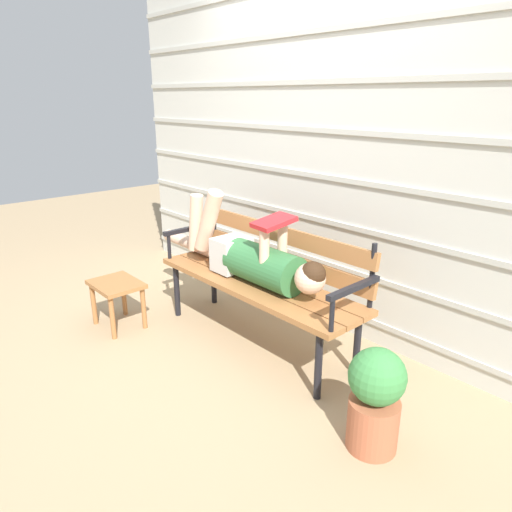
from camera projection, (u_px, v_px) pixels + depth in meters
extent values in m
plane|color=tan|center=(249.00, 344.00, 3.27)|extent=(12.00, 12.00, 0.00)
cube|color=beige|center=(322.00, 153.00, 3.30)|extent=(4.46, 0.06, 2.53)
cube|color=#B7B7AD|center=(313.00, 298.00, 3.64)|extent=(4.46, 0.02, 0.04)
cube|color=#B7B7AD|center=(314.00, 259.00, 3.54)|extent=(4.46, 0.02, 0.04)
cube|color=#B7B7AD|center=(316.00, 219.00, 3.43)|extent=(4.46, 0.02, 0.04)
cube|color=#B7B7AD|center=(318.00, 176.00, 3.33)|extent=(4.46, 0.02, 0.04)
cube|color=#B7B7AD|center=(320.00, 130.00, 3.23)|extent=(4.46, 0.02, 0.04)
cube|color=#B7B7AD|center=(322.00, 81.00, 3.13)|extent=(4.46, 0.02, 0.04)
cube|color=#B7B7AD|center=(324.00, 29.00, 3.02)|extent=(4.46, 0.02, 0.04)
cube|color=#9E6638|center=(239.00, 289.00, 3.07)|extent=(1.65, 0.14, 0.04)
cube|color=#9E6638|center=(256.00, 284.00, 3.17)|extent=(1.65, 0.14, 0.04)
cube|color=#9E6638|center=(272.00, 278.00, 3.27)|extent=(1.65, 0.14, 0.04)
cube|color=#9E6638|center=(280.00, 259.00, 3.27)|extent=(1.58, 0.05, 0.11)
cube|color=#9E6638|center=(280.00, 234.00, 3.21)|extent=(1.58, 0.05, 0.11)
cylinder|color=black|center=(214.00, 225.00, 3.78)|extent=(0.03, 0.03, 0.40)
cylinder|color=black|center=(372.00, 276.00, 2.71)|extent=(0.03, 0.03, 0.40)
cylinder|color=black|center=(177.00, 290.00, 3.64)|extent=(0.04, 0.04, 0.42)
cylinder|color=black|center=(318.00, 366.00, 2.62)|extent=(0.04, 0.04, 0.42)
cylinder|color=black|center=(214.00, 279.00, 3.87)|extent=(0.04, 0.04, 0.42)
cylinder|color=black|center=(357.00, 344.00, 2.85)|extent=(0.04, 0.04, 0.42)
cube|color=black|center=(188.00, 229.00, 3.66)|extent=(0.04, 0.44, 0.03)
cylinder|color=black|center=(169.00, 246.00, 3.58)|extent=(0.03, 0.03, 0.20)
cube|color=black|center=(354.00, 288.00, 2.54)|extent=(0.04, 0.44, 0.03)
cylinder|color=black|center=(332.00, 314.00, 2.46)|extent=(0.03, 0.03, 0.20)
cylinder|color=#33703D|center=(264.00, 266.00, 3.06)|extent=(0.56, 0.26, 0.26)
cube|color=silver|center=(232.00, 254.00, 3.30)|extent=(0.20, 0.25, 0.24)
sphere|color=beige|center=(310.00, 279.00, 2.77)|extent=(0.19, 0.19, 0.19)
sphere|color=#382314|center=(313.00, 274.00, 2.75)|extent=(0.16, 0.16, 0.16)
cylinder|color=beige|center=(209.00, 221.00, 3.32)|extent=(0.29, 0.11, 0.48)
cylinder|color=beige|center=(196.00, 223.00, 3.45)|extent=(0.15, 0.09, 0.44)
cylinder|color=beige|center=(197.00, 246.00, 3.72)|extent=(0.86, 0.10, 0.10)
cylinder|color=beige|center=(264.00, 250.00, 2.91)|extent=(0.06, 0.06, 0.30)
cylinder|color=beige|center=(282.00, 245.00, 3.01)|extent=(0.06, 0.06, 0.30)
cube|color=red|center=(274.00, 222.00, 2.90)|extent=(0.20, 0.27, 0.07)
cube|color=#9E6638|center=(116.00, 284.00, 3.43)|extent=(0.39, 0.31, 0.03)
cylinder|color=#9E6638|center=(94.00, 304.00, 3.51)|extent=(0.04, 0.04, 0.32)
cylinder|color=#9E6638|center=(112.00, 318.00, 3.30)|extent=(0.04, 0.04, 0.32)
cylinder|color=#9E6638|center=(124.00, 295.00, 3.67)|extent=(0.04, 0.04, 0.32)
cylinder|color=#9E6638|center=(144.00, 308.00, 3.45)|extent=(0.04, 0.04, 0.32)
cylinder|color=#AD5B3D|center=(373.00, 424.00, 2.27)|extent=(0.25, 0.25, 0.26)
sphere|color=#3D8442|center=(377.00, 376.00, 2.19)|extent=(0.28, 0.28, 0.28)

